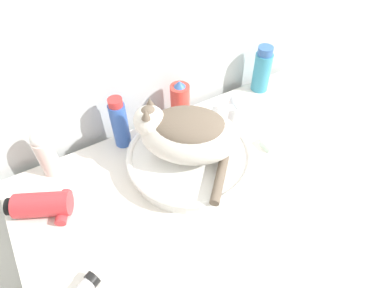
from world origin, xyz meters
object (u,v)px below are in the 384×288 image
object	(u,v)px
faucet	(233,110)
spray_bottle_trigger	(180,103)
shampoo_bottle_tall	(120,123)
cat	(187,133)
mouthwash_bottle	(262,70)
lotion_bottle_white	(46,153)
hair_dryer	(43,205)
soap_bar	(273,143)

from	to	relation	value
faucet	spray_bottle_trigger	size ratio (longest dim) A/B	0.92
faucet	shampoo_bottle_tall	world-z (taller)	shampoo_bottle_tall
cat	shampoo_bottle_tall	distance (m)	0.24
faucet	mouthwash_bottle	bearing A→B (deg)	-170.71
lotion_bottle_white	spray_bottle_trigger	xyz separation A→B (m)	(0.47, -0.00, -0.01)
lotion_bottle_white	mouthwash_bottle	size ratio (longest dim) A/B	0.92
cat	lotion_bottle_white	xyz separation A→B (m)	(-0.38, 0.19, -0.06)
shampoo_bottle_tall	hair_dryer	size ratio (longest dim) A/B	1.04
mouthwash_bottle	soap_bar	distance (m)	0.32
hair_dryer	mouthwash_bottle	bearing A→B (deg)	-144.28
spray_bottle_trigger	soap_bar	size ratio (longest dim) A/B	2.35
shampoo_bottle_tall	soap_bar	bearing A→B (deg)	-31.99
lotion_bottle_white	soap_bar	bearing A→B (deg)	-21.88
spray_bottle_trigger	shampoo_bottle_tall	xyz separation A→B (m)	(-0.23, 0.00, 0.01)
spray_bottle_trigger	hair_dryer	distance (m)	0.54
faucet	mouthwash_bottle	size ratio (longest dim) A/B	0.85
hair_dryer	cat	bearing A→B (deg)	-160.14
hair_dryer	lotion_bottle_white	bearing A→B (deg)	-86.06
faucet	hair_dryer	distance (m)	0.67
shampoo_bottle_tall	hair_dryer	bearing A→B (deg)	-155.00
lotion_bottle_white	soap_bar	size ratio (longest dim) A/B	2.34
hair_dryer	shampoo_bottle_tall	bearing A→B (deg)	-128.22
faucet	hair_dryer	xyz separation A→B (m)	(-0.66, -0.02, -0.04)
cat	faucet	size ratio (longest dim) A/B	2.41
mouthwash_bottle	lotion_bottle_white	bearing A→B (deg)	180.00
lotion_bottle_white	mouthwash_bottle	bearing A→B (deg)	0.00
mouthwash_bottle	shampoo_bottle_tall	bearing A→B (deg)	180.00
shampoo_bottle_tall	mouthwash_bottle	world-z (taller)	shampoo_bottle_tall
spray_bottle_trigger	soap_bar	bearing A→B (deg)	-52.54
faucet	shampoo_bottle_tall	xyz separation A→B (m)	(-0.36, 0.12, 0.02)
cat	faucet	world-z (taller)	cat
lotion_bottle_white	soap_bar	world-z (taller)	lotion_bottle_white
cat	spray_bottle_trigger	distance (m)	0.22
cat	shampoo_bottle_tall	xyz separation A→B (m)	(-0.14, 0.19, -0.05)
cat	spray_bottle_trigger	xyz separation A→B (m)	(0.09, 0.19, -0.06)
shampoo_bottle_tall	mouthwash_bottle	xyz separation A→B (m)	(0.59, 0.00, -0.00)
cat	soap_bar	bearing A→B (deg)	-156.64
mouthwash_bottle	faucet	bearing A→B (deg)	-151.48
faucet	shampoo_bottle_tall	distance (m)	0.38
soap_bar	faucet	bearing A→B (deg)	114.47
faucet	soap_bar	distance (m)	0.18
lotion_bottle_white	mouthwash_bottle	xyz separation A→B (m)	(0.83, 0.00, 0.00)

